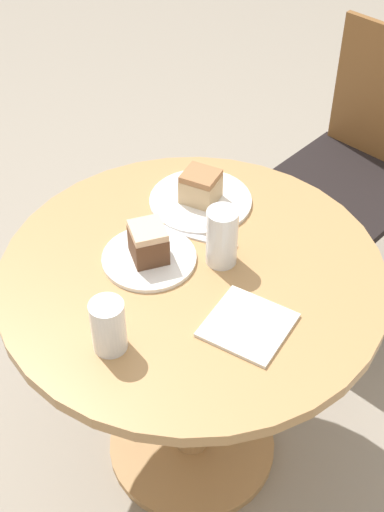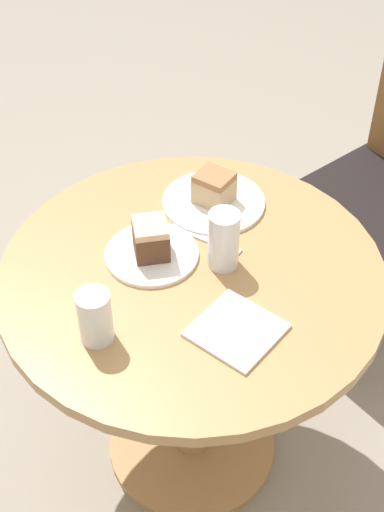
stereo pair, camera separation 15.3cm
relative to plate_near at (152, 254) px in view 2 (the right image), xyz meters
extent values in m
plane|color=gray|center=(0.10, 0.03, -0.71)|extent=(8.00, 8.00, 0.00)
cylinder|color=tan|center=(0.10, 0.03, -0.69)|extent=(0.47, 0.47, 0.03)
cylinder|color=tan|center=(0.10, 0.03, -0.36)|extent=(0.09, 0.09, 0.65)
cylinder|color=tan|center=(0.10, 0.03, -0.02)|extent=(0.86, 0.86, 0.03)
cylinder|color=brown|center=(-0.11, 0.60, -0.49)|extent=(0.04, 0.04, 0.43)
cylinder|color=brown|center=(0.26, 0.55, -0.49)|extent=(0.04, 0.04, 0.43)
cylinder|color=brown|center=(-0.06, 1.02, -0.49)|extent=(0.04, 0.04, 0.43)
cube|color=black|center=(0.10, 0.79, -0.26)|extent=(0.47, 0.52, 0.03)
cylinder|color=white|center=(0.00, 0.00, 0.00)|extent=(0.21, 0.21, 0.01)
cylinder|color=white|center=(-0.03, 0.23, 0.00)|extent=(0.25, 0.25, 0.01)
cube|color=brown|center=(0.00, 0.00, 0.04)|extent=(0.11, 0.11, 0.07)
cube|color=beige|center=(0.00, 0.00, 0.08)|extent=(0.11, 0.11, 0.02)
cube|color=tan|center=(-0.03, 0.23, 0.04)|extent=(0.10, 0.09, 0.06)
cube|color=#9E6B42|center=(-0.03, 0.23, 0.07)|extent=(0.09, 0.09, 0.02)
cylinder|color=beige|center=(0.09, -0.24, 0.03)|extent=(0.06, 0.06, 0.08)
cylinder|color=white|center=(0.09, -0.24, 0.05)|extent=(0.07, 0.07, 0.12)
cylinder|color=silver|center=(0.13, 0.09, 0.04)|extent=(0.06, 0.06, 0.09)
cylinder|color=white|center=(0.13, 0.09, 0.06)|extent=(0.07, 0.07, 0.14)
cube|color=silver|center=(0.28, -0.04, 0.00)|extent=(0.17, 0.17, 0.01)
cube|color=silver|center=(0.05, 0.12, 0.00)|extent=(0.18, 0.06, 0.00)
camera|label=1|loc=(0.76, -0.87, 1.08)|focal=50.00mm
camera|label=2|loc=(0.88, -0.78, 1.08)|focal=50.00mm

